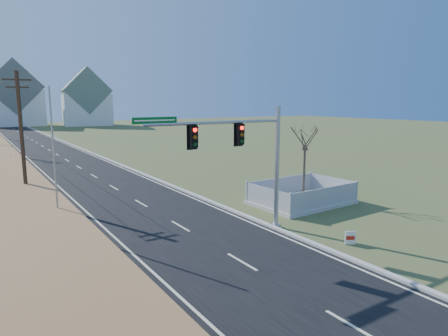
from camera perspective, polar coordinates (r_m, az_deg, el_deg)
ground at (r=19.45m, az=-0.89°, el=-11.50°), size 260.00×260.00×0.00m
road at (r=66.50m, az=-24.25°, el=2.69°), size 8.00×180.00×0.06m
curb at (r=67.22m, az=-20.76°, el=3.03°), size 0.30×180.00×0.18m
utility_pole_near at (r=30.68m, az=-26.94°, el=4.21°), size 1.80×0.26×9.00m
condo_n at (r=127.97m, az=-27.84°, el=8.72°), size 15.27×10.20×18.54m
condo_ne at (r=123.04m, az=-19.01°, el=8.95°), size 14.12×10.51×16.52m
traffic_signal_mast at (r=20.73m, az=3.76°, el=1.74°), size 8.45×0.58×6.72m
fence_enclosure at (r=28.05m, az=11.00°, el=-4.44°), size 6.77×4.77×1.51m
open_sign at (r=20.85m, az=17.59°, el=-9.48°), size 0.49×0.30×0.66m
flagpole at (r=23.05m, az=-22.97°, el=-0.93°), size 0.35×0.35×7.76m
bare_tree at (r=28.57m, az=11.53°, el=4.47°), size 2.13×2.13×5.65m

